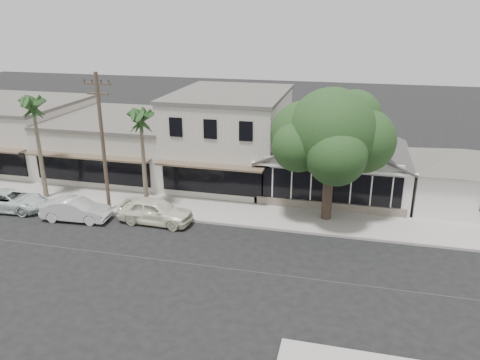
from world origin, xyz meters
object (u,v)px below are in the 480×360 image
(shade_tree, at_px, (331,135))
(utility_pole, at_px, (103,141))
(car_2, at_px, (11,200))
(car_1, at_px, (76,210))
(car_0, at_px, (155,211))

(shade_tree, bearing_deg, utility_pole, -170.92)
(utility_pole, height_order, car_2, utility_pole)
(car_2, bearing_deg, shade_tree, -84.78)
(car_2, bearing_deg, utility_pole, -83.11)
(car_2, relative_size, shade_tree, 0.58)
(utility_pole, distance_m, car_2, 7.70)
(car_1, bearing_deg, utility_pole, -41.80)
(car_0, xyz_separation_m, car_2, (-10.04, -0.38, -0.12))
(utility_pole, bearing_deg, car_1, -127.75)
(car_0, xyz_separation_m, car_1, (-5.00, -0.81, -0.09))
(car_0, relative_size, car_2, 0.97)
(car_1, relative_size, shade_tree, 0.51)
(utility_pole, distance_m, car_0, 5.50)
(utility_pole, xyz_separation_m, car_0, (3.67, -0.92, -4.00))
(utility_pole, xyz_separation_m, car_1, (-1.33, -1.72, -4.09))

